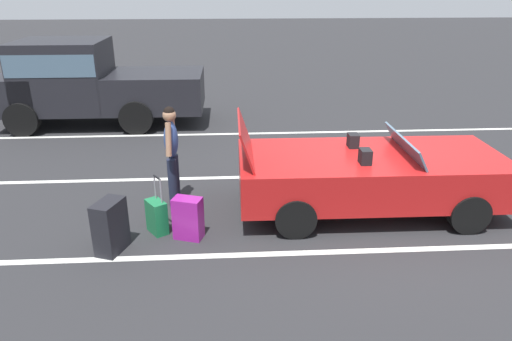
# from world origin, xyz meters

# --- Properties ---
(ground_plane) EXTENTS (80.00, 80.00, 0.00)m
(ground_plane) POSITION_xyz_m (0.00, 0.00, 0.00)
(ground_plane) COLOR #28282B
(lot_line_near) EXTENTS (18.00, 0.12, 0.01)m
(lot_line_near) POSITION_xyz_m (0.00, -1.27, 0.00)
(lot_line_near) COLOR silver
(lot_line_near) RESTS_ON ground_plane
(lot_line_mid) EXTENTS (18.00, 0.12, 0.01)m
(lot_line_mid) POSITION_xyz_m (0.00, 1.43, 0.00)
(lot_line_mid) COLOR silver
(lot_line_mid) RESTS_ON ground_plane
(lot_line_far) EXTENTS (18.00, 0.12, 0.01)m
(lot_line_far) POSITION_xyz_m (0.00, 4.13, 0.00)
(lot_line_far) COLOR silver
(lot_line_far) RESTS_ON ground_plane
(convertible_car) EXTENTS (4.17, 1.87, 1.53)m
(convertible_car) POSITION_xyz_m (0.20, -0.00, 0.59)
(convertible_car) COLOR red
(convertible_car) RESTS_ON ground_plane
(suitcase_large_black) EXTENTS (0.43, 0.55, 0.74)m
(suitcase_large_black) POSITION_xyz_m (-3.83, -1.04, 0.37)
(suitcase_large_black) COLOR black
(suitcase_large_black) RESTS_ON ground_plane
(suitcase_medium_bright) EXTENTS (0.46, 0.35, 0.62)m
(suitcase_medium_bright) POSITION_xyz_m (-2.81, -0.75, 0.31)
(suitcase_medium_bright) COLOR #991E8C
(suitcase_medium_bright) RESTS_ON ground_plane
(suitcase_small_carryon) EXTENTS (0.36, 0.39, 0.87)m
(suitcase_small_carryon) POSITION_xyz_m (-3.28, -0.56, 0.26)
(suitcase_small_carryon) COLOR #19723F
(suitcase_small_carryon) RESTS_ON ground_plane
(traveler_person) EXTENTS (0.24, 0.61, 1.65)m
(traveler_person) POSITION_xyz_m (-3.12, 0.39, 0.93)
(traveler_person) COLOR #1E2338
(traveler_person) RESTS_ON ground_plane
(parked_pickup_truck_near) EXTENTS (5.00, 2.09, 2.10)m
(parked_pickup_truck_near) POSITION_xyz_m (-5.77, 5.23, 1.11)
(parked_pickup_truck_near) COLOR black
(parked_pickup_truck_near) RESTS_ON ground_plane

